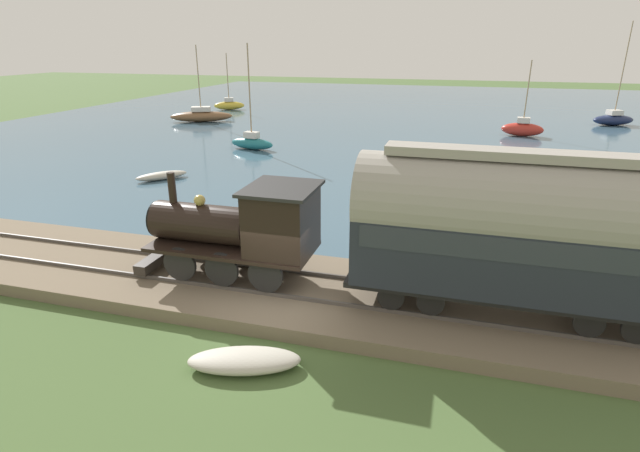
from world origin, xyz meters
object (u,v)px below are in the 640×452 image
(steam_locomotive, at_px, (245,225))
(passenger_coach, at_px, (515,228))
(rowboat_mid_harbor, at_px, (162,176))
(sailboat_navy, at_px, (613,119))
(sailboat_red, at_px, (522,128))
(rowboat_near_shore, at_px, (264,227))
(beached_dinghy, at_px, (244,360))
(sailboat_yellow, at_px, (229,105))
(sailboat_brown, at_px, (201,116))
(sailboat_teal, at_px, (252,142))

(steam_locomotive, relative_size, passenger_coach, 0.66)
(steam_locomotive, bearing_deg, rowboat_mid_harbor, 42.61)
(sailboat_navy, bearing_deg, sailboat_red, 113.87)
(rowboat_near_shore, bearing_deg, beached_dinghy, -148.31)
(sailboat_yellow, distance_m, rowboat_near_shore, 41.36)
(passenger_coach, bearing_deg, beached_dinghy, 121.43)
(steam_locomotive, relative_size, sailboat_brown, 0.79)
(steam_locomotive, bearing_deg, beached_dinghy, -157.82)
(beached_dinghy, bearing_deg, sailboat_navy, -22.30)
(steam_locomotive, distance_m, sailboat_teal, 22.89)
(sailboat_teal, bearing_deg, rowboat_mid_harbor, 179.31)
(sailboat_teal, bearing_deg, steam_locomotive, -148.08)
(passenger_coach, height_order, sailboat_teal, sailboat_teal)
(steam_locomotive, xyz_separation_m, rowboat_mid_harbor, (11.46, 10.54, -2.03))
(beached_dinghy, bearing_deg, rowboat_near_shore, 19.04)
(sailboat_brown, bearing_deg, rowboat_mid_harbor, 178.66)
(sailboat_brown, bearing_deg, beached_dinghy, -174.09)
(passenger_coach, distance_m, sailboat_yellow, 50.46)
(rowboat_near_shore, bearing_deg, steam_locomotive, -150.79)
(sailboat_teal, relative_size, sailboat_red, 1.21)
(sailboat_red, relative_size, rowboat_near_shore, 3.04)
(steam_locomotive, distance_m, sailboat_red, 34.41)
(rowboat_mid_harbor, relative_size, beached_dinghy, 0.94)
(sailboat_yellow, xyz_separation_m, rowboat_near_shore, (-36.63, -19.20, -0.31))
(sailboat_yellow, bearing_deg, steam_locomotive, -178.96)
(sailboat_brown, bearing_deg, passenger_coach, -164.10)
(passenger_coach, xyz_separation_m, sailboat_navy, (41.21, -12.23, -2.37))
(sailboat_red, height_order, sailboat_navy, sailboat_navy)
(sailboat_navy, relative_size, rowboat_mid_harbor, 3.31)
(sailboat_red, xyz_separation_m, sailboat_navy, (8.66, -8.97, -0.04))
(sailboat_yellow, distance_m, sailboat_navy, 40.69)
(sailboat_teal, height_order, sailboat_yellow, sailboat_teal)
(steam_locomotive, height_order, rowboat_near_shore, steam_locomotive)
(sailboat_yellow, distance_m, rowboat_mid_harbor, 31.81)
(rowboat_mid_harbor, bearing_deg, sailboat_brown, -27.05)
(passenger_coach, bearing_deg, sailboat_navy, -16.53)
(rowboat_near_shore, bearing_deg, sailboat_red, -11.77)
(rowboat_mid_harbor, bearing_deg, sailboat_teal, -59.37)
(rowboat_mid_harbor, distance_m, rowboat_near_shore, 11.14)
(sailboat_navy, xyz_separation_m, rowboat_near_shore, (-36.24, 21.49, -0.34))
(rowboat_mid_harbor, xyz_separation_m, rowboat_near_shore, (-6.48, -9.06, 0.03))
(sailboat_navy, bearing_deg, beached_dinghy, 137.56)
(sailboat_yellow, relative_size, rowboat_mid_harbor, 2.25)
(sailboat_yellow, relative_size, beached_dinghy, 2.12)
(sailboat_yellow, bearing_deg, passenger_coach, -171.02)
(passenger_coach, xyz_separation_m, beached_dinghy, (-3.81, 6.23, -2.76))
(sailboat_red, height_order, rowboat_near_shore, sailboat_red)
(passenger_coach, xyz_separation_m, sailboat_teal, (21.01, 16.70, -2.42))
(rowboat_near_shore, bearing_deg, sailboat_navy, -18.02)
(sailboat_navy, bearing_deg, passenger_coach, 143.32)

